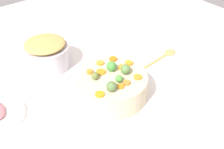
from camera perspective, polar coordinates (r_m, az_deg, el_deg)
tabletop at (r=1.21m, az=-1.45°, el=-4.67°), size 2.40×2.40×0.02m
serving_bowl_carrots at (r=1.16m, az=-0.00°, el=-2.51°), size 0.30×0.30×0.11m
metal_pot at (r=1.38m, az=-13.43°, el=3.64°), size 0.22×0.22×0.11m
stuffing_mound at (r=1.34m, az=-13.88°, el=6.26°), size 0.20×0.20×0.04m
carrot_slice_0 at (r=1.14m, az=-2.43°, el=0.48°), size 0.05×0.05×0.01m
carrot_slice_1 at (r=1.14m, az=-4.66°, el=0.56°), size 0.03×0.03×0.01m
carrot_slice_2 at (r=1.17m, az=2.12°, el=1.51°), size 0.04×0.04×0.01m
carrot_slice_3 at (r=1.12m, az=5.42°, el=-0.55°), size 0.05×0.05×0.01m
carrot_slice_4 at (r=1.20m, az=-2.49°, el=2.42°), size 0.04×0.04×0.01m
carrot_slice_5 at (r=1.09m, az=3.07°, el=-1.71°), size 0.04×0.04×0.01m
carrot_slice_6 at (r=1.07m, az=1.84°, el=-2.48°), size 0.03×0.03×0.01m
carrot_slice_7 at (r=1.22m, az=0.22°, el=3.28°), size 0.04×0.04×0.01m
carrot_slice_8 at (r=1.20m, az=3.46°, el=2.46°), size 0.03×0.03×0.01m
carrot_slice_9 at (r=1.04m, az=-2.56°, el=-4.14°), size 0.04×0.04×0.01m
brussels_sprout_0 at (r=1.04m, az=-0.11°, el=-2.51°), size 0.04×0.04×0.04m
brussels_sprout_1 at (r=1.13m, az=2.83°, el=1.09°), size 0.04×0.04×0.04m
brussels_sprout_2 at (r=1.15m, az=-0.11°, el=1.73°), size 0.04×0.04×0.04m
brussels_sprout_3 at (r=1.09m, az=1.49°, el=-0.91°), size 0.03×0.03×0.03m
brussels_sprout_4 at (r=1.11m, az=-3.55°, el=-0.27°), size 0.03×0.03×0.03m
wooden_spoon at (r=1.45m, az=10.56°, el=3.69°), size 0.06×0.32×0.01m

